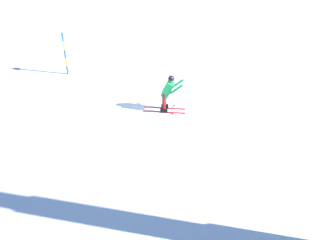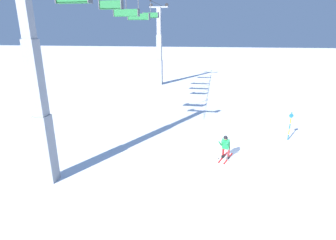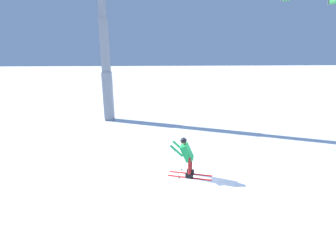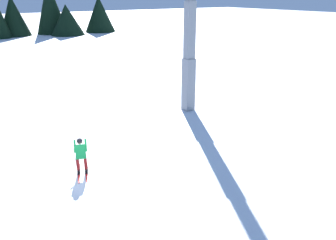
{
  "view_description": "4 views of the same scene",
  "coord_description": "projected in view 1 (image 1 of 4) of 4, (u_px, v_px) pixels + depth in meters",
  "views": [
    {
      "loc": [
        2.67,
        13.22,
        7.92
      ],
      "look_at": [
        0.11,
        2.59,
        1.17
      ],
      "focal_mm": 42.46,
      "sensor_mm": 36.0,
      "label": 1
    },
    {
      "loc": [
        -15.02,
        0.87,
        7.05
      ],
      "look_at": [
        -0.29,
        3.47,
        2.15
      ],
      "focal_mm": 28.51,
      "sensor_mm": 36.0,
      "label": 2
    },
    {
      "loc": [
        -2.09,
        -7.58,
        4.3
      ],
      "look_at": [
        -0.78,
        3.51,
        1.26
      ],
      "focal_mm": 24.22,
      "sensor_mm": 36.0,
      "label": 3
    },
    {
      "loc": [
        11.92,
        -3.72,
        7.24
      ],
      "look_at": [
        0.57,
        3.8,
        1.94
      ],
      "focal_mm": 34.92,
      "sensor_mm": 36.0,
      "label": 4
    }
  ],
  "objects": [
    {
      "name": "ground_plane",
      "position": [
        155.0,
        111.0,
        15.63
      ],
      "size": [
        260.0,
        260.0,
        0.0
      ],
      "primitive_type": "plane",
      "color": "white"
    },
    {
      "name": "skier_carving_main",
      "position": [
        168.0,
        91.0,
        15.22
      ],
      "size": [
        1.7,
        1.04,
        1.64
      ],
      "color": "red",
      "rests_on": "ground_plane"
    },
    {
      "name": "trail_marker_pole",
      "position": [
        65.0,
        52.0,
        17.99
      ],
      "size": [
        0.07,
        0.28,
        2.0
      ],
      "color": "blue",
      "rests_on": "ground_plane"
    }
  ]
}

